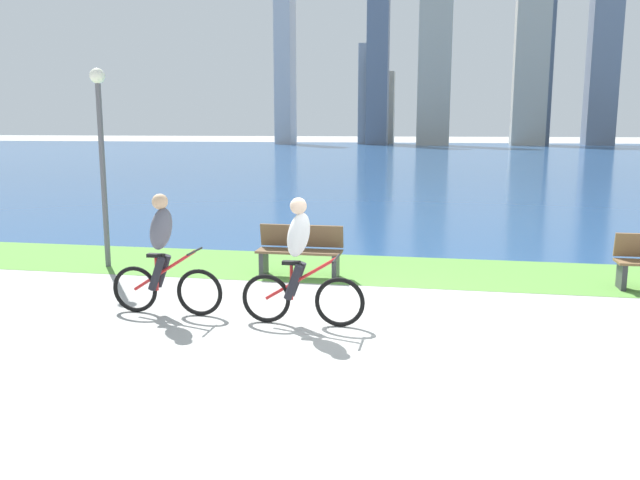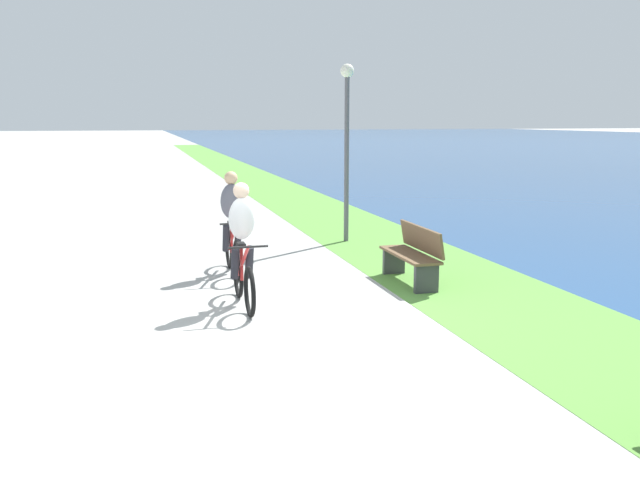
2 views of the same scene
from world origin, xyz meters
The scene contains 6 objects.
ground_plane centered at (0.00, 0.00, 0.00)m, with size 300.00×300.00×0.00m, color #9E9E99.
grass_strip_bayside centered at (0.00, 3.24, 0.00)m, with size 120.00×2.54×0.01m, color #59933D.
cyclist_lead centered at (-0.62, -0.28, 0.84)m, with size 1.67×0.52×1.71m.
cyclist_trailing centered at (-2.61, -0.15, 0.84)m, with size 1.64×0.52×1.71m.
bench_near_path centered at (-1.23, 2.50, 0.45)m, with size 1.50×0.47×0.90m.
lamppost_tall centered at (-4.98, 2.59, 2.41)m, with size 0.28×0.28×3.65m.
Camera 2 is at (8.24, -1.62, 2.55)m, focal length 37.34 mm.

